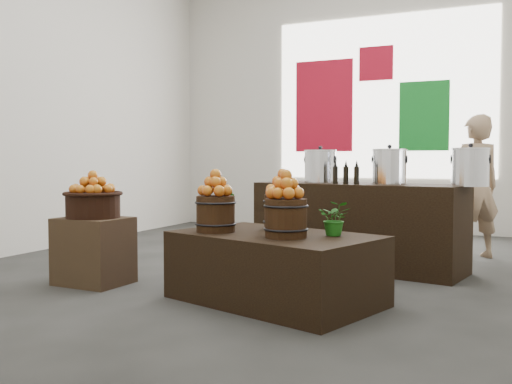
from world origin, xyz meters
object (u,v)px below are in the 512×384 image
at_px(counter, 357,226).
at_px(stock_pot_center, 389,168).
at_px(crate, 94,251).
at_px(display_table, 275,268).
at_px(stock_pot_left, 320,167).
at_px(stock_pot_right, 470,168).
at_px(shopper, 475,187).
at_px(wicker_basket, 93,206).

relative_size(counter, stock_pot_center, 6.47).
relative_size(crate, display_table, 0.38).
bearing_deg(stock_pot_left, stock_pot_right, -11.52).
height_order(counter, stock_pot_left, stock_pot_left).
relative_size(counter, stock_pot_right, 6.47).
xyz_separation_m(crate, shopper, (2.90, 2.70, 0.49)).
xyz_separation_m(wicker_basket, stock_pot_left, (1.47, 1.69, 0.32)).
xyz_separation_m(stock_pot_left, shopper, (1.42, 1.01, -0.21)).
xyz_separation_m(crate, stock_pot_center, (2.19, 1.55, 0.70)).
bearing_deg(stock_pot_left, wicker_basket, -131.06).
distance_m(wicker_basket, stock_pot_right, 3.25).
height_order(crate, stock_pot_center, stock_pot_center).
relative_size(wicker_basket, display_table, 0.31).
bearing_deg(stock_pot_center, display_table, -109.93).
height_order(crate, stock_pot_left, stock_pot_left).
relative_size(wicker_basket, stock_pot_center, 1.45).
bearing_deg(shopper, counter, 13.60).
height_order(crate, stock_pot_right, stock_pot_right).
bearing_deg(shopper, display_table, 31.54).
height_order(stock_pot_left, stock_pot_center, same).
height_order(stock_pot_right, shopper, shopper).
distance_m(display_table, stock_pot_center, 1.77).
relative_size(display_table, stock_pot_right, 4.70).
distance_m(counter, stock_pot_left, 0.70).
relative_size(stock_pot_left, shopper, 0.20).
xyz_separation_m(display_table, stock_pot_left, (-0.17, 1.66, 0.73)).
bearing_deg(counter, stock_pot_right, -0.00).
height_order(wicker_basket, stock_pot_center, stock_pot_center).
bearing_deg(display_table, stock_pot_right, 65.34).
xyz_separation_m(display_table, stock_pot_right, (1.27, 1.37, 0.73)).
distance_m(counter, stock_pot_right, 1.20).
distance_m(crate, shopper, 3.99).
relative_size(stock_pot_center, stock_pot_right, 1.00).
bearing_deg(wicker_basket, shopper, 42.96).
bearing_deg(counter, shopper, 58.42).
bearing_deg(shopper, stock_pot_center, 25.28).
height_order(stock_pot_center, stock_pot_right, same).
bearing_deg(stock_pot_center, stock_pot_left, 168.48).
height_order(wicker_basket, counter, counter).
relative_size(display_table, counter, 0.73).
bearing_deg(stock_pot_left, counter, -11.52).
height_order(wicker_basket, stock_pot_left, stock_pot_left).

